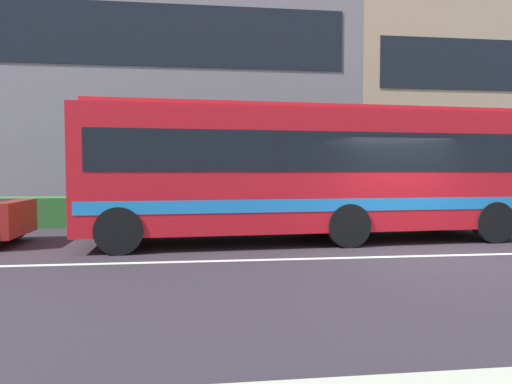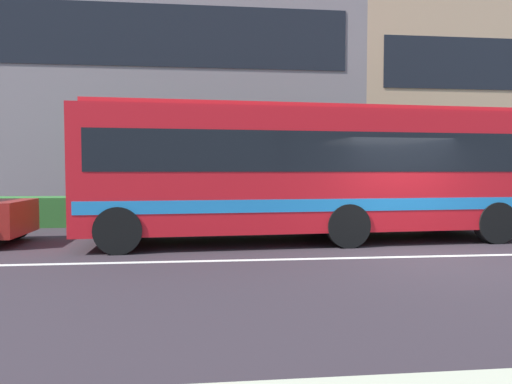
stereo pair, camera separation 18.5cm
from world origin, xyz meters
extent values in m
plane|color=#31282F|center=(0.00, 0.00, 0.00)|extent=(160.00, 160.00, 0.00)
cube|color=silver|center=(0.00, 0.00, 0.00)|extent=(60.00, 0.16, 0.01)
cube|color=#30722E|center=(-1.16, 5.94, 0.46)|extent=(20.53, 1.10, 0.92)
cube|color=gray|center=(-9.71, 14.45, 6.15)|extent=(23.64, 10.10, 12.29)
cube|color=black|center=(-9.71, 9.38, 7.13)|extent=(21.75, 0.04, 2.46)
cube|color=tan|center=(11.14, 14.45, 5.47)|extent=(18.06, 10.10, 10.95)
cube|color=red|center=(-2.01, 2.31, 1.75)|extent=(10.87, 3.13, 2.81)
cube|color=black|center=(-2.01, 2.31, 2.17)|extent=(10.22, 3.12, 0.90)
cube|color=#1F7BC5|center=(-2.01, 2.31, 0.98)|extent=(10.65, 3.14, 0.28)
cube|color=red|center=(-2.01, 2.31, 3.22)|extent=(10.41, 2.70, 0.12)
cube|color=black|center=(-7.38, 2.02, 2.17)|extent=(0.15, 2.13, 0.99)
cylinder|color=black|center=(-6.31, 0.90, 0.50)|extent=(1.01, 0.33, 1.00)
cylinder|color=black|center=(-6.44, 3.24, 0.50)|extent=(1.01, 0.33, 1.00)
cylinder|color=black|center=(-1.29, 1.18, 0.50)|extent=(1.01, 0.33, 1.00)
cylinder|color=black|center=(-1.42, 3.52, 0.50)|extent=(1.01, 0.33, 1.00)
cylinder|color=black|center=(2.42, 1.39, 0.50)|extent=(1.01, 0.33, 1.00)
cylinder|color=black|center=(2.29, 3.72, 0.50)|extent=(1.01, 0.33, 1.00)
cylinder|color=black|center=(-9.36, 3.22, 0.32)|extent=(0.65, 0.25, 0.64)
camera|label=1|loc=(-4.53, -8.30, 1.73)|focal=30.34mm
camera|label=2|loc=(-4.34, -8.32, 1.73)|focal=30.34mm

